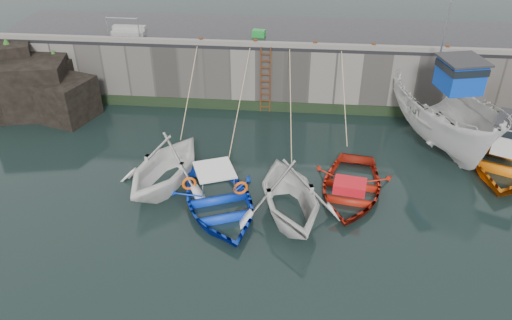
# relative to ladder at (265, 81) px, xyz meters

# --- Properties ---
(ground) EXTENTS (120.00, 120.00, 0.00)m
(ground) POSITION_rel_ladder_xyz_m (2.00, -9.91, -1.59)
(ground) COLOR black
(ground) RESTS_ON ground
(quay_back) EXTENTS (30.00, 5.00, 3.00)m
(quay_back) POSITION_rel_ladder_xyz_m (2.00, 2.59, -0.09)
(quay_back) COLOR slate
(quay_back) RESTS_ON ground
(road_back) EXTENTS (30.00, 5.00, 0.16)m
(road_back) POSITION_rel_ladder_xyz_m (2.00, 2.59, 1.49)
(road_back) COLOR black
(road_back) RESTS_ON quay_back
(kerb_back) EXTENTS (30.00, 0.30, 0.20)m
(kerb_back) POSITION_rel_ladder_xyz_m (2.00, 0.24, 1.67)
(kerb_back) COLOR slate
(kerb_back) RESTS_ON road_back
(algae_back) EXTENTS (30.00, 0.08, 0.50)m
(algae_back) POSITION_rel_ladder_xyz_m (2.00, 0.05, -1.34)
(algae_back) COLOR black
(algae_back) RESTS_ON ground
(rock_outcrop) EXTENTS (5.85, 4.24, 3.41)m
(rock_outcrop) POSITION_rel_ladder_xyz_m (-10.92, -0.80, -0.33)
(rock_outcrop) COLOR black
(rock_outcrop) RESTS_ON ground
(ladder) EXTENTS (0.51, 0.08, 3.20)m
(ladder) POSITION_rel_ladder_xyz_m (0.00, 0.00, 0.00)
(ladder) COLOR #3F1E0F
(ladder) RESTS_ON ground
(boat_near_white) EXTENTS (4.94, 5.35, 2.34)m
(boat_near_white) POSITION_rel_ladder_xyz_m (-3.21, -6.52, -1.59)
(boat_near_white) COLOR white
(boat_near_white) RESTS_ON ground
(boat_near_white_rope) EXTENTS (0.04, 4.86, 3.10)m
(boat_near_white_rope) POSITION_rel_ladder_xyz_m (-3.21, -1.97, -1.59)
(boat_near_white_rope) COLOR tan
(boat_near_white_rope) RESTS_ON ground
(boat_near_blue) EXTENTS (5.04, 5.81, 1.01)m
(boat_near_blue) POSITION_rel_ladder_xyz_m (-1.01, -7.77, -1.59)
(boat_near_blue) COLOR #0D37C9
(boat_near_blue) RESTS_ON ground
(boat_near_blue_rope) EXTENTS (0.04, 5.96, 3.10)m
(boat_near_blue_rope) POSITION_rel_ladder_xyz_m (-1.01, -2.59, -1.59)
(boat_near_blue_rope) COLOR tan
(boat_near_blue_rope) RESTS_ON ground
(boat_near_blacktrim) EXTENTS (4.91, 5.34, 2.36)m
(boat_near_blacktrim) POSITION_rel_ladder_xyz_m (1.45, -7.92, -1.59)
(boat_near_blacktrim) COLOR silver
(boat_near_blacktrim) RESTS_ON ground
(boat_near_blacktrim_rope) EXTENTS (0.04, 6.09, 3.10)m
(boat_near_blacktrim_rope) POSITION_rel_ladder_xyz_m (1.45, -2.67, -1.59)
(boat_near_blacktrim_rope) COLOR tan
(boat_near_blacktrim_rope) RESTS_ON ground
(boat_near_navy) EXTENTS (3.94, 5.01, 0.94)m
(boat_near_navy) POSITION_rel_ladder_xyz_m (3.65, -6.37, -1.59)
(boat_near_navy) COLOR #AA1E0E
(boat_near_navy) RESTS_ON ground
(boat_near_navy_rope) EXTENTS (0.04, 4.73, 3.10)m
(boat_near_navy_rope) POSITION_rel_ladder_xyz_m (3.65, -1.89, -1.59)
(boat_near_navy_rope) COLOR tan
(boat_near_navy_rope) RESTS_ON ground
(boat_far_white) EXTENTS (4.67, 8.19, 5.98)m
(boat_far_white) POSITION_rel_ladder_xyz_m (7.70, -2.08, -0.35)
(boat_far_white) COLOR silver
(boat_far_white) RESTS_ON ground
(boat_far_orange) EXTENTS (6.56, 7.41, 4.27)m
(boat_far_orange) POSITION_rel_ladder_xyz_m (10.09, -3.77, -1.18)
(boat_far_orange) COLOR orange
(boat_far_orange) RESTS_ON ground
(fish_crate) EXTENTS (0.65, 0.46, 0.32)m
(fish_crate) POSITION_rel_ladder_xyz_m (-0.45, 1.57, 1.73)
(fish_crate) COLOR #198C2E
(fish_crate) RESTS_ON road_back
(railing) EXTENTS (1.60, 1.05, 1.00)m
(railing) POSITION_rel_ladder_xyz_m (-6.75, 1.33, 1.77)
(railing) COLOR #A5A8AD
(railing) RESTS_ON road_back
(bollard_a) EXTENTS (0.18, 0.18, 0.28)m
(bollard_a) POSITION_rel_ladder_xyz_m (-3.00, 0.34, 1.71)
(bollard_a) COLOR #3F1E0F
(bollard_a) RESTS_ON road_back
(bollard_b) EXTENTS (0.18, 0.18, 0.28)m
(bollard_b) POSITION_rel_ladder_xyz_m (-0.50, 0.34, 1.71)
(bollard_b) COLOR #3F1E0F
(bollard_b) RESTS_ON road_back
(bollard_c) EXTENTS (0.18, 0.18, 0.28)m
(bollard_c) POSITION_rel_ladder_xyz_m (2.20, 0.34, 1.71)
(bollard_c) COLOR #3F1E0F
(bollard_c) RESTS_ON road_back
(bollard_d) EXTENTS (0.18, 0.18, 0.28)m
(bollard_d) POSITION_rel_ladder_xyz_m (4.80, 0.34, 1.71)
(bollard_d) COLOR #3F1E0F
(bollard_d) RESTS_ON road_back
(bollard_e) EXTENTS (0.18, 0.18, 0.28)m
(bollard_e) POSITION_rel_ladder_xyz_m (8.00, 0.34, 1.71)
(bollard_e) COLOR #3F1E0F
(bollard_e) RESTS_ON road_back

